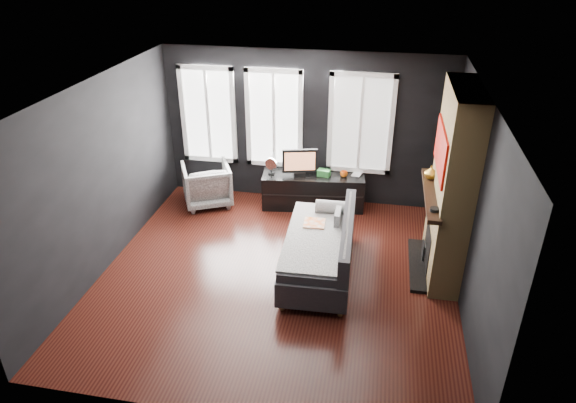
% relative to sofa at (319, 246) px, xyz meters
% --- Properties ---
extents(floor, '(5.00, 5.00, 0.00)m').
position_rel_sofa_xyz_m(floor, '(-0.57, -0.20, -0.44)').
color(floor, black).
rests_on(floor, ground).
extents(ceiling, '(5.00, 5.00, 0.00)m').
position_rel_sofa_xyz_m(ceiling, '(-0.57, -0.20, 2.26)').
color(ceiling, white).
rests_on(ceiling, ground).
extents(wall_back, '(5.00, 0.02, 2.70)m').
position_rel_sofa_xyz_m(wall_back, '(-0.57, 2.30, 0.91)').
color(wall_back, black).
rests_on(wall_back, ground).
extents(wall_left, '(0.02, 5.00, 2.70)m').
position_rel_sofa_xyz_m(wall_left, '(-3.07, -0.20, 0.91)').
color(wall_left, black).
rests_on(wall_left, ground).
extents(wall_right, '(0.02, 5.00, 2.70)m').
position_rel_sofa_xyz_m(wall_right, '(1.93, -0.20, 0.91)').
color(wall_right, black).
rests_on(wall_right, ground).
extents(windows, '(4.00, 0.16, 1.76)m').
position_rel_sofa_xyz_m(windows, '(-1.02, 2.26, 1.94)').
color(windows, white).
rests_on(windows, wall_back).
extents(fireplace, '(0.70, 1.62, 2.70)m').
position_rel_sofa_xyz_m(fireplace, '(1.73, 0.40, 0.91)').
color(fireplace, '#93724C').
rests_on(fireplace, floor).
extents(sofa, '(1.09, 2.08, 0.88)m').
position_rel_sofa_xyz_m(sofa, '(0.00, 0.00, 0.00)').
color(sofa, '#242427').
rests_on(sofa, floor).
extents(stripe_pillow, '(0.08, 0.34, 0.33)m').
position_rel_sofa_xyz_m(stripe_pillow, '(0.21, 0.41, 0.20)').
color(stripe_pillow, gray).
rests_on(stripe_pillow, sofa).
extents(armchair, '(1.06, 1.03, 0.83)m').
position_rel_sofa_xyz_m(armchair, '(-2.26, 1.75, -0.03)').
color(armchair, white).
rests_on(armchair, floor).
extents(media_console, '(1.83, 0.76, 0.61)m').
position_rel_sofa_xyz_m(media_console, '(-0.37, 2.00, -0.14)').
color(media_console, black).
rests_on(media_console, floor).
extents(monitor, '(0.63, 0.28, 0.55)m').
position_rel_sofa_xyz_m(monitor, '(-0.60, 1.94, 0.45)').
color(monitor, black).
rests_on(monitor, media_console).
extents(desk_fan, '(0.26, 0.26, 0.31)m').
position_rel_sofa_xyz_m(desk_fan, '(-1.10, 1.90, 0.32)').
color(desk_fan, '#A2A2A2').
rests_on(desk_fan, media_console).
extents(mug, '(0.15, 0.14, 0.13)m').
position_rel_sofa_xyz_m(mug, '(0.16, 2.02, 0.23)').
color(mug, orange).
rests_on(mug, media_console).
extents(book, '(0.15, 0.05, 0.20)m').
position_rel_sofa_xyz_m(book, '(0.31, 2.16, 0.27)').
color(book, '#BAA896').
rests_on(book, media_console).
extents(storage_box, '(0.24, 0.17, 0.12)m').
position_rel_sofa_xyz_m(storage_box, '(-0.18, 1.99, 0.23)').
color(storage_box, '#2B7532').
rests_on(storage_box, media_console).
extents(mantel_vase, '(0.23, 0.24, 0.19)m').
position_rel_sofa_xyz_m(mantel_vase, '(1.48, 0.85, 0.88)').
color(mantel_vase, gold).
rests_on(mantel_vase, fireplace).
extents(mantel_clock, '(0.14, 0.14, 0.04)m').
position_rel_sofa_xyz_m(mantel_clock, '(1.48, -0.15, 0.81)').
color(mantel_clock, black).
rests_on(mantel_clock, fireplace).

